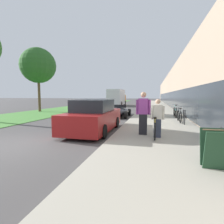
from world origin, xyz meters
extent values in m
plane|color=#474444|center=(0.00, 0.00, 0.00)|extent=(220.00, 220.00, 0.00)
cube|color=#A39E8E|center=(5.04, 21.00, 0.06)|extent=(4.07, 70.00, 0.12)
cube|color=gray|center=(12.13, 29.00, 2.84)|extent=(10.00, 70.00, 5.68)
cube|color=#1E2328|center=(7.17, 29.00, 1.25)|extent=(0.10, 63.00, 2.20)
cube|color=#478438|center=(-6.44, 25.00, 0.01)|extent=(6.05, 70.00, 0.03)
torus|color=black|center=(4.76, 2.86, 0.45)|extent=(0.05, 0.66, 0.66)
torus|color=black|center=(4.76, 1.24, 0.45)|extent=(0.05, 0.66, 0.66)
cylinder|color=yellow|center=(4.76, 2.05, 0.65)|extent=(0.04, 1.37, 0.04)
cylinder|color=yellow|center=(4.76, 1.73, 0.56)|extent=(0.04, 0.82, 0.31)
cylinder|color=yellow|center=(4.76, 1.53, 0.79)|extent=(0.03, 0.03, 0.27)
cube|color=black|center=(4.76, 1.53, 0.93)|extent=(0.11, 0.22, 0.05)
cylinder|color=yellow|center=(4.76, 2.73, 0.80)|extent=(0.03, 0.03, 0.29)
cylinder|color=silver|center=(4.76, 2.73, 0.94)|extent=(0.52, 0.03, 0.03)
cube|color=#33384C|center=(4.86, 1.76, 0.49)|extent=(0.28, 0.20, 0.74)
cube|color=beige|center=(4.86, 1.76, 1.14)|extent=(0.34, 0.20, 0.56)
cylinder|color=beige|center=(4.65, 1.76, 1.11)|extent=(0.09, 0.09, 0.53)
cylinder|color=beige|center=(5.08, 1.76, 1.11)|extent=(0.09, 0.09, 0.53)
sphere|color=tan|center=(4.86, 1.76, 1.55)|extent=(0.20, 0.20, 0.20)
cube|color=black|center=(4.27, 2.16, 0.56)|extent=(0.34, 0.24, 0.88)
cube|color=#933D93|center=(4.27, 2.16, 1.33)|extent=(0.41, 0.24, 0.67)
cylinder|color=#933D93|center=(4.02, 2.16, 1.30)|extent=(0.10, 0.10, 0.63)
cylinder|color=#933D93|center=(4.53, 2.16, 1.30)|extent=(0.10, 0.10, 0.63)
sphere|color=tan|center=(4.27, 2.16, 1.82)|extent=(0.24, 0.24, 0.24)
cylinder|color=black|center=(6.45, 5.19, 0.53)|extent=(0.05, 0.05, 0.82)
cylinder|color=black|center=(6.45, 5.74, 0.53)|extent=(0.05, 0.05, 0.82)
cylinder|color=black|center=(6.45, 5.47, 0.94)|extent=(0.05, 0.55, 0.05)
torus|color=black|center=(6.31, 6.89, 0.49)|extent=(0.06, 0.72, 0.72)
torus|color=black|center=(6.31, 5.85, 0.49)|extent=(0.06, 0.72, 0.72)
cylinder|color=black|center=(6.31, 6.37, 0.71)|extent=(0.04, 0.88, 0.04)
cylinder|color=black|center=(6.31, 6.16, 0.60)|extent=(0.04, 0.53, 0.33)
cylinder|color=black|center=(6.31, 6.04, 0.85)|extent=(0.03, 0.03, 0.30)
cube|color=black|center=(6.31, 6.04, 1.00)|extent=(0.11, 0.22, 0.05)
cylinder|color=black|center=(6.31, 6.80, 0.86)|extent=(0.03, 0.03, 0.32)
cylinder|color=silver|center=(6.31, 6.80, 1.02)|extent=(0.52, 0.03, 0.03)
torus|color=black|center=(6.34, 9.37, 0.52)|extent=(0.06, 0.78, 0.78)
torus|color=black|center=(6.34, 8.24, 0.52)|extent=(0.06, 0.78, 0.78)
cylinder|color=#7AD1C6|center=(6.34, 8.81, 0.75)|extent=(0.04, 0.96, 0.04)
cylinder|color=#7AD1C6|center=(6.34, 8.58, 0.64)|extent=(0.04, 0.58, 0.36)
cylinder|color=#7AD1C6|center=(6.34, 8.45, 0.92)|extent=(0.03, 0.03, 0.32)
cube|color=black|center=(6.34, 8.45, 1.08)|extent=(0.11, 0.22, 0.05)
cylinder|color=#7AD1C6|center=(6.34, 9.28, 0.92)|extent=(0.03, 0.03, 0.34)
cylinder|color=silver|center=(6.34, 9.28, 1.09)|extent=(0.52, 0.03, 0.03)
cube|color=#23472D|center=(6.09, -1.19, 0.56)|extent=(0.56, 0.20, 0.89)
cube|color=#23472D|center=(6.09, -0.83, 0.56)|extent=(0.56, 0.20, 0.89)
cylinder|color=#93704C|center=(6.09, -1.01, 1.01)|extent=(0.56, 0.03, 0.03)
cube|color=maroon|center=(1.79, 2.84, 0.58)|extent=(1.90, 4.40, 0.86)
cube|color=#1E2328|center=(1.79, 2.84, 1.30)|extent=(1.63, 2.20, 0.57)
cylinder|color=silver|center=(1.79, 3.32, 1.63)|extent=(2.02, 0.04, 0.04)
cylinder|color=silver|center=(1.79, 2.35, 1.63)|extent=(2.02, 0.04, 0.04)
cylinder|color=black|center=(0.91, 4.16, 0.30)|extent=(0.22, 0.60, 0.60)
cylinder|color=black|center=(2.67, 4.16, 0.30)|extent=(0.22, 0.60, 0.60)
cylinder|color=black|center=(0.91, 1.52, 0.30)|extent=(0.22, 0.60, 0.60)
cylinder|color=black|center=(2.67, 1.52, 0.30)|extent=(0.22, 0.60, 0.60)
ellipsoid|color=black|center=(1.82, 9.09, 0.44)|extent=(1.67, 3.81, 0.62)
cube|color=#1E2328|center=(1.82, 9.57, 0.87)|extent=(1.17, 0.04, 0.26)
cylinder|color=black|center=(1.04, 10.20, 0.30)|extent=(0.22, 0.60, 0.60)
cylinder|color=black|center=(2.60, 10.20, 0.30)|extent=(0.22, 0.60, 0.60)
cylinder|color=black|center=(1.04, 7.99, 0.30)|extent=(0.22, 0.60, 0.60)
cylinder|color=black|center=(2.60, 7.99, 0.30)|extent=(0.22, 0.60, 0.60)
cube|color=orange|center=(-1.65, 27.82, 1.08)|extent=(2.09, 1.67, 1.70)
cube|color=silver|center=(-1.65, 24.48, 1.54)|extent=(2.27, 5.00, 2.62)
cylinder|color=black|center=(-2.68, 27.38, 0.42)|extent=(0.28, 0.84, 0.84)
cylinder|color=black|center=(-0.61, 27.38, 0.42)|extent=(0.28, 0.84, 0.84)
cylinder|color=black|center=(-2.68, 23.48, 0.42)|extent=(0.28, 0.84, 0.84)
cylinder|color=black|center=(-0.61, 23.48, 0.42)|extent=(0.28, 0.84, 0.84)
cylinder|color=brown|center=(-7.76, 11.81, 1.88)|extent=(0.28, 0.28, 3.76)
sphere|color=#285B23|center=(-7.76, 11.81, 5.10)|extent=(3.83, 3.83, 3.83)
camera|label=1|loc=(4.69, -5.36, 1.78)|focal=28.00mm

